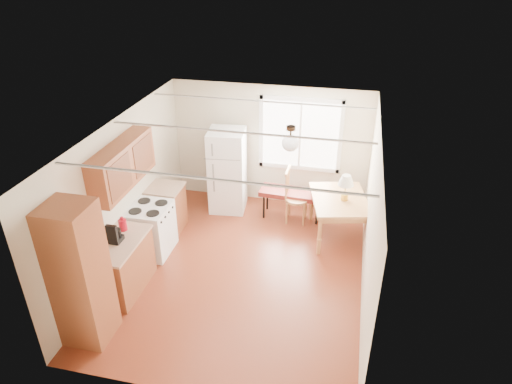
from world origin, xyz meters
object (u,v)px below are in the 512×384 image
(refrigerator, at_px, (227,171))
(bench, at_px, (292,194))
(chair, at_px, (292,192))
(dining_table, at_px, (339,203))

(refrigerator, bearing_deg, bench, -9.35)
(refrigerator, height_order, chair, refrigerator)
(bench, height_order, chair, chair)
(refrigerator, bearing_deg, dining_table, -20.20)
(bench, height_order, dining_table, dining_table)
(dining_table, bearing_deg, refrigerator, 152.71)
(bench, distance_m, chair, 0.18)
(dining_table, bearing_deg, chair, 145.47)
(dining_table, relative_size, chair, 1.33)
(dining_table, distance_m, chair, 0.99)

